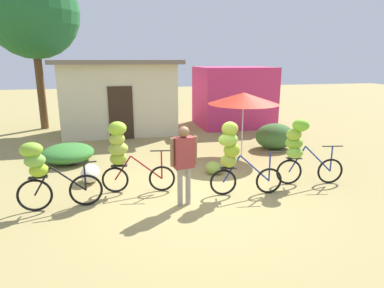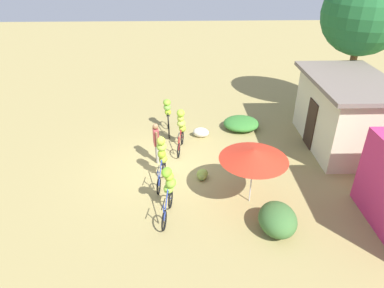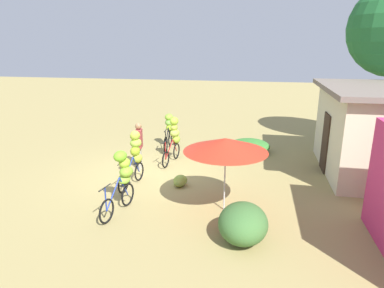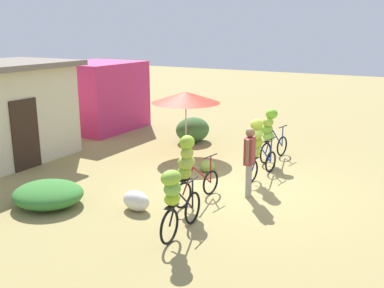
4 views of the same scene
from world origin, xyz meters
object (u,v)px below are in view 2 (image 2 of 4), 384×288
bicycle_by_shop (168,187)px  banana_pile_on_ground (202,175)px  produce_sack (201,132)px  bicycle_near_pile (181,126)px  market_umbrella (254,154)px  person_vendor (156,139)px  building_low (344,113)px  bicycle_leftmost (168,113)px  bicycle_center_loaded (162,156)px  tree_behind_building (364,14)px

bicycle_by_shop → banana_pile_on_ground: bearing=146.6°
produce_sack → bicycle_near_pile: bearing=-47.4°
market_umbrella → person_vendor: size_ratio=1.30×
market_umbrella → person_vendor: bearing=-128.1°
building_low → bicycle_leftmost: bearing=-102.6°
bicycle_center_loaded → bicycle_by_shop: bearing=9.1°
tree_behind_building → bicycle_leftmost: tree_behind_building is taller
building_low → produce_sack: bearing=-98.6°
bicycle_leftmost → bicycle_by_shop: (5.67, 0.19, 0.08)m
market_umbrella → banana_pile_on_ground: size_ratio=3.61×
tree_behind_building → bicycle_by_shop: bearing=-49.6°
bicycle_by_shop → banana_pile_on_ground: size_ratio=2.73×
bicycle_leftmost → bicycle_near_pile: size_ratio=1.00×
bicycle_near_pile → banana_pile_on_ground: size_ratio=2.76×
tree_behind_building → market_umbrella: size_ratio=3.08×
tree_behind_building → bicycle_center_loaded: size_ratio=3.97×
building_low → produce_sack: building_low is taller
bicycle_center_loaded → produce_sack: size_ratio=2.40×
market_umbrella → banana_pile_on_ground: 2.60m
bicycle_leftmost → produce_sack: bicycle_leftmost is taller
building_low → tree_behind_building: tree_behind_building is taller
banana_pile_on_ground → produce_sack: 3.18m
bicycle_by_shop → person_vendor: size_ratio=0.98×
bicycle_leftmost → bicycle_center_loaded: bearing=-1.4°
building_low → bicycle_center_loaded: (2.29, -7.36, -0.51)m
bicycle_center_loaded → bicycle_by_shop: (1.76, 0.28, -0.04)m
building_low → bicycle_near_pile: 6.69m
market_umbrella → bicycle_by_shop: bearing=-81.2°
market_umbrella → bicycle_leftmost: bearing=-151.6°
produce_sack → person_vendor: size_ratio=0.42×
tree_behind_building → bicycle_leftmost: (1.65, -8.80, -3.94)m
market_umbrella → bicycle_leftmost: 6.05m
tree_behind_building → bicycle_near_pile: 9.60m
tree_behind_building → person_vendor: (4.40, -9.15, -3.77)m
banana_pile_on_ground → bicycle_near_pile: bearing=-162.5°
tree_behind_building → produce_sack: (2.40, -7.33, -4.58)m
bicycle_leftmost → produce_sack: bearing=63.2°
tree_behind_building → bicycle_near_pile: (3.20, -8.20, -3.82)m
bicycle_by_shop → tree_behind_building: bearing=130.4°
person_vendor → banana_pile_on_ground: bearing=55.5°
bicycle_near_pile → produce_sack: 1.41m
bicycle_near_pile → produce_sack: bearing=132.6°
tree_behind_building → building_low: bearing=-25.2°
produce_sack → banana_pile_on_ground: bearing=-2.3°
banana_pile_on_ground → produce_sack: produce_sack is taller
banana_pile_on_ground → tree_behind_building: bearing=126.8°
tree_behind_building → bicycle_center_loaded: tree_behind_building is taller
tree_behind_building → bicycle_center_loaded: 11.16m
market_umbrella → produce_sack: 4.98m
bicycle_near_pile → bicycle_by_shop: bicycle_near_pile is taller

